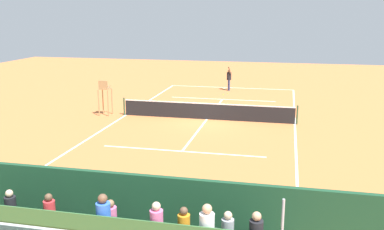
% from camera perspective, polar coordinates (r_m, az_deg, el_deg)
% --- Properties ---
extents(ground_plane, '(60.00, 60.00, 0.00)m').
position_cam_1_polar(ground_plane, '(25.09, 1.99, -0.58)').
color(ground_plane, '#C66B38').
extents(court_line_markings, '(10.10, 22.20, 0.01)m').
position_cam_1_polar(court_line_markings, '(25.12, 2.00, -0.55)').
color(court_line_markings, white).
rests_on(court_line_markings, ground).
extents(tennis_net, '(10.30, 0.10, 1.07)m').
position_cam_1_polar(tennis_net, '(24.97, 1.99, 0.54)').
color(tennis_net, black).
rests_on(tennis_net, ground).
extents(backdrop_wall, '(18.00, 0.16, 2.00)m').
position_cam_1_polar(backdrop_wall, '(12.01, -10.65, -11.90)').
color(backdrop_wall, '#194228').
rests_on(backdrop_wall, ground).
extents(umpire_chair, '(0.67, 0.67, 2.14)m').
position_cam_1_polar(umpire_chair, '(26.36, -11.49, 2.77)').
color(umpire_chair, '#A88456').
rests_on(umpire_chair, ground).
extents(courtside_bench, '(1.80, 0.40, 0.93)m').
position_cam_1_polar(courtside_bench, '(12.33, -1.95, -13.24)').
color(courtside_bench, '#33383D').
rests_on(courtside_bench, ground).
extents(equipment_bag, '(0.90, 0.36, 0.36)m').
position_cam_1_polar(equipment_bag, '(12.91, -9.87, -14.04)').
color(equipment_bag, '#B22D2D').
rests_on(equipment_bag, ground).
extents(tennis_player, '(0.44, 0.56, 1.93)m').
position_cam_1_polar(tennis_player, '(34.30, 4.92, 4.93)').
color(tennis_player, navy).
rests_on(tennis_player, ground).
extents(tennis_racket, '(0.58, 0.36, 0.03)m').
position_cam_1_polar(tennis_racket, '(35.14, 4.20, 3.50)').
color(tennis_racket, black).
rests_on(tennis_racket, ground).
extents(tennis_ball_near, '(0.07, 0.07, 0.07)m').
position_cam_1_polar(tennis_ball_near, '(33.07, 4.78, 2.89)').
color(tennis_ball_near, '#CCDB33').
rests_on(tennis_ball_near, ground).
extents(tennis_ball_far, '(0.07, 0.07, 0.07)m').
position_cam_1_polar(tennis_ball_far, '(32.51, 4.18, 2.71)').
color(tennis_ball_far, '#CCDB33').
rests_on(tennis_ball_far, ground).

